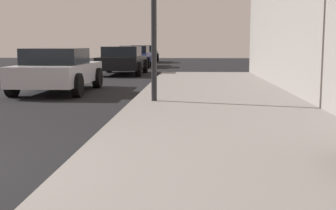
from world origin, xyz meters
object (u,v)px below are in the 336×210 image
Objects in this scene: car_blue at (135,56)px; car_green at (144,54)px; car_silver at (58,70)px; car_black at (123,60)px.

car_green is at bearing 91.67° from car_blue.
car_green is at bearing 89.38° from car_silver.
car_silver and car_green have the same top height.
car_black is 0.95× the size of car_blue.
car_silver is 0.92× the size of car_blue.
car_blue is 0.98× the size of car_green.
car_blue is 6.55m from car_green.
car_green is (-0.19, 6.55, 0.00)m from car_blue.
car_blue is (0.42, 14.52, 0.00)m from car_silver.
car_silver is 0.90× the size of car_green.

